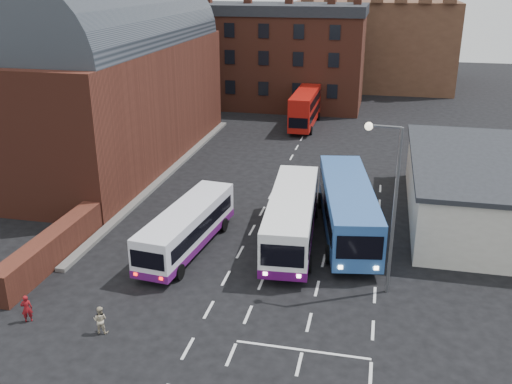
% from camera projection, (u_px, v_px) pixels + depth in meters
% --- Properties ---
extents(ground, '(180.00, 180.00, 0.00)m').
position_uv_depth(ground, '(213.00, 301.00, 28.94)').
color(ground, black).
extents(railway_station, '(12.00, 28.00, 16.00)m').
position_uv_depth(railway_station, '(106.00, 73.00, 48.47)').
color(railway_station, '#602B1E').
rests_on(railway_station, ground).
extents(forecourt_wall, '(1.20, 10.00, 1.80)m').
position_uv_depth(forecourt_wall, '(51.00, 248.00, 32.51)').
color(forecourt_wall, '#602B1E').
rests_on(forecourt_wall, ground).
extents(cream_building, '(10.40, 16.40, 4.25)m').
position_uv_depth(cream_building, '(489.00, 189.00, 37.89)').
color(cream_building, beige).
rests_on(cream_building, ground).
extents(brick_terrace, '(22.00, 10.00, 11.00)m').
position_uv_depth(brick_terrace, '(272.00, 61.00, 70.09)').
color(brick_terrace, brown).
rests_on(brick_terrace, ground).
extents(castle_keep, '(22.00, 22.00, 12.00)m').
position_uv_depth(castle_keep, '(376.00, 41.00, 85.70)').
color(castle_keep, brown).
rests_on(castle_keep, ground).
extents(bus_white_outbound, '(3.23, 9.89, 2.65)m').
position_uv_depth(bus_white_outbound, '(187.00, 226.00, 33.85)').
color(bus_white_outbound, white).
rests_on(bus_white_outbound, ground).
extents(bus_white_inbound, '(3.51, 11.54, 3.10)m').
position_uv_depth(bus_white_inbound, '(292.00, 215.00, 34.65)').
color(bus_white_inbound, white).
rests_on(bus_white_inbound, ground).
extents(bus_blue, '(4.82, 12.54, 3.34)m').
position_uv_depth(bus_blue, '(348.00, 206.00, 35.66)').
color(bus_blue, '#2E5BA2').
rests_on(bus_blue, ground).
extents(bus_red_double, '(2.45, 9.62, 3.85)m').
position_uv_depth(bus_red_double, '(305.00, 108.00, 61.08)').
color(bus_red_double, '#AC130C').
rests_on(bus_red_double, ground).
extents(street_lamp, '(1.83, 0.42, 8.97)m').
position_uv_depth(street_lamp, '(389.00, 195.00, 27.97)').
color(street_lamp, slate).
rests_on(street_lamp, ground).
extents(pedestrian_red, '(0.61, 0.55, 1.41)m').
position_uv_depth(pedestrian_red, '(27.00, 309.00, 27.04)').
color(pedestrian_red, maroon).
rests_on(pedestrian_red, ground).
extents(pedestrian_beige, '(0.69, 0.56, 1.36)m').
position_uv_depth(pedestrian_beige, '(100.00, 320.00, 26.21)').
color(pedestrian_beige, '#BDAF90').
rests_on(pedestrian_beige, ground).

